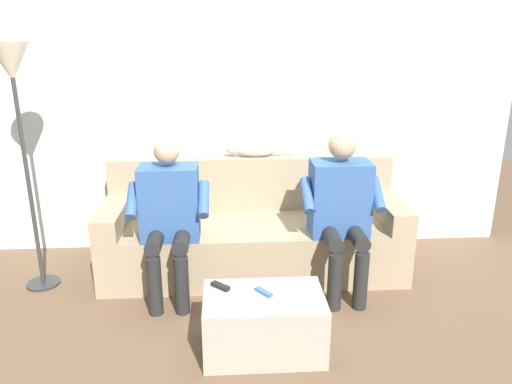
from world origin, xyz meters
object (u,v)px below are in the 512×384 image
Objects in this scene: person_right_seated at (169,211)px; remote_blue at (263,292)px; coffee_table at (264,323)px; cat_on_backrest at (252,149)px; floor_lamp at (14,85)px; remote_black at (220,286)px; person_left_seated at (341,204)px; couch at (253,231)px.

remote_blue is (-0.61, 0.70, -0.26)m from person_right_seated.
cat_on_backrest is (-0.01, -1.38, 0.74)m from coffee_table.
person_right_seated is 2.04× the size of cat_on_backrest.
coffee_table is at bearing 150.57° from floor_lamp.
person_right_seated is 0.96m from remote_blue.
floor_lamp is (1.60, -0.88, 1.11)m from remote_blue.
coffee_table is 5.72× the size of remote_blue.
coffee_table is 0.62× the size of person_right_seated.
remote_blue is at bearing -154.96° from remote_black.
coffee_table is 5.55× the size of remote_black.
remote_black reaches higher than coffee_table.
remote_blue is at bearing 49.59° from person_left_seated.
floor_lamp reaches higher than coffee_table.
coffee_table is at bearing 89.65° from cat_on_backrest.
remote_blue reaches higher than coffee_table.
remote_blue is (0.01, 1.36, -0.54)m from cat_on_backrest.
person_left_seated is 2.37m from floor_lamp.
cat_on_backrest is 4.41× the size of remote_black.
person_left_seated is (-0.61, 0.38, 0.35)m from couch.
remote_black is (0.26, 1.27, -0.54)m from cat_on_backrest.
remote_black is (0.25, 1.02, 0.08)m from couch.
cat_on_backrest reaches higher than coffee_table.
couch is 18.16× the size of remote_black.
floor_lamp is (1.60, -0.91, 1.30)m from coffee_table.
remote_blue is at bearing 89.57° from cat_on_backrest.
cat_on_backrest is 1.46m from remote_blue.
remote_black is at bearing 78.40° from cat_on_backrest.
floor_lamp is (2.21, -0.16, 0.83)m from person_left_seated.
person_right_seated is (0.61, -0.73, 0.46)m from coffee_table.
coffee_table is at bearing 90.00° from couch.
remote_blue is 0.97× the size of remote_black.
person_right_seated is at bearing -50.23° from coffee_table.
remote_black is (0.25, -0.08, 0.00)m from remote_blue.
couch is 0.67m from cat_on_backrest.
cat_on_backrest is 0.32× the size of floor_lamp.
cat_on_backrest is (-0.62, -0.65, 0.28)m from person_right_seated.
coffee_table is at bearing 50.72° from person_left_seated.
remote_blue is at bearing 130.77° from person_right_seated.
person_left_seated reaches higher than remote_blue.
person_left_seated is at bearing 175.81° from floor_lamp.
floor_lamp is at bearing 7.87° from couch.
remote_blue is at bearing 89.92° from couch.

